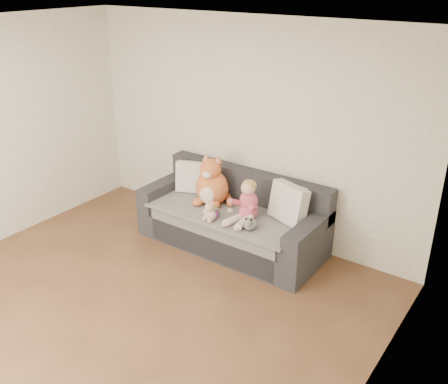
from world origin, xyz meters
name	(u,v)px	position (x,y,z in m)	size (l,w,h in m)	color
room_shell	(117,187)	(0.00, 0.42, 1.30)	(5.00, 5.00, 5.00)	brown
sofa	(233,220)	(0.12, 2.06, 0.31)	(2.20, 0.94, 0.85)	#2B2B30
cushion_left	(193,177)	(-0.57, 2.18, 0.66)	(0.46, 0.34, 0.40)	beige
cushion_right_back	(291,200)	(0.74, 2.29, 0.66)	(0.43, 0.22, 0.39)	beige
cushion_right_front	(289,203)	(0.79, 2.15, 0.68)	(0.50, 0.34, 0.44)	beige
toddler	(247,203)	(0.40, 1.91, 0.67)	(0.33, 0.47, 0.47)	#C34470
plush_cat	(212,185)	(-0.18, 2.04, 0.70)	(0.51, 0.47, 0.63)	#C75E2C
teddy_bear	(210,213)	(0.08, 1.65, 0.57)	(0.18, 0.14, 0.23)	tan
plush_cow	(250,224)	(0.57, 1.73, 0.54)	(0.14, 0.21, 0.17)	white
sippy_cup	(216,211)	(0.08, 1.77, 0.54)	(0.11, 0.09, 0.13)	purple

